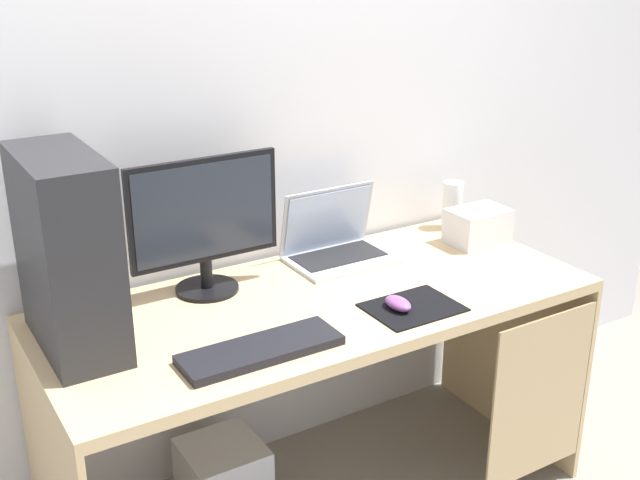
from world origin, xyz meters
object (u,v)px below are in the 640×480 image
at_px(monitor, 205,223).
at_px(keyboard, 261,350).
at_px(projector, 478,226).
at_px(laptop, 336,245).
at_px(subwoofer, 223,478).
at_px(speaker, 452,205).
at_px(mouse_left, 398,303).
at_px(pc_tower, 67,253).

bearing_deg(monitor, keyboard, -95.53).
bearing_deg(projector, laptop, 164.82).
bearing_deg(laptop, subwoofer, -167.73).
height_order(speaker, subwoofer, speaker).
relative_size(laptop, mouse_left, 3.47).
distance_m(laptop, subwoofer, 0.83).
distance_m(monitor, projector, 0.97).
bearing_deg(laptop, monitor, -177.38).
relative_size(monitor, projector, 2.28).
bearing_deg(mouse_left, speaker, 38.08).
bearing_deg(monitor, mouse_left, -44.51).
height_order(pc_tower, laptop, pc_tower).
distance_m(speaker, keyboard, 1.12).
height_order(projector, mouse_left, projector).
height_order(monitor, laptop, monitor).
xyz_separation_m(laptop, keyboard, (-0.50, -0.44, -0.04)).
distance_m(pc_tower, mouse_left, 0.90).
bearing_deg(speaker, mouse_left, -141.92).
distance_m(keyboard, subwoofer, 0.71).
relative_size(monitor, laptop, 1.37).
bearing_deg(keyboard, projector, 17.11).
bearing_deg(speaker, subwoofer, -172.42).
bearing_deg(speaker, laptop, -176.97).
distance_m(laptop, projector, 0.51).
height_order(speaker, mouse_left, speaker).
relative_size(monitor, keyboard, 1.08).
bearing_deg(mouse_left, projector, 27.51).
distance_m(monitor, speaker, 0.98).
bearing_deg(subwoofer, projector, -1.63).
xyz_separation_m(projector, keyboard, (-0.99, -0.31, -0.05)).
xyz_separation_m(laptop, speaker, (0.51, 0.03, 0.04)).
height_order(pc_tower, projector, pc_tower).
relative_size(monitor, subwoofer, 1.88).
height_order(mouse_left, subwoofer, mouse_left).
bearing_deg(monitor, subwoofer, -103.37).
distance_m(monitor, subwoofer, 0.83).
relative_size(laptop, projector, 1.67).
bearing_deg(pc_tower, monitor, 16.04).
relative_size(projector, keyboard, 0.48).
distance_m(pc_tower, keyboard, 0.54).
xyz_separation_m(pc_tower, monitor, (0.42, 0.12, -0.04)).
xyz_separation_m(monitor, subwoofer, (-0.02, -0.08, -0.83)).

